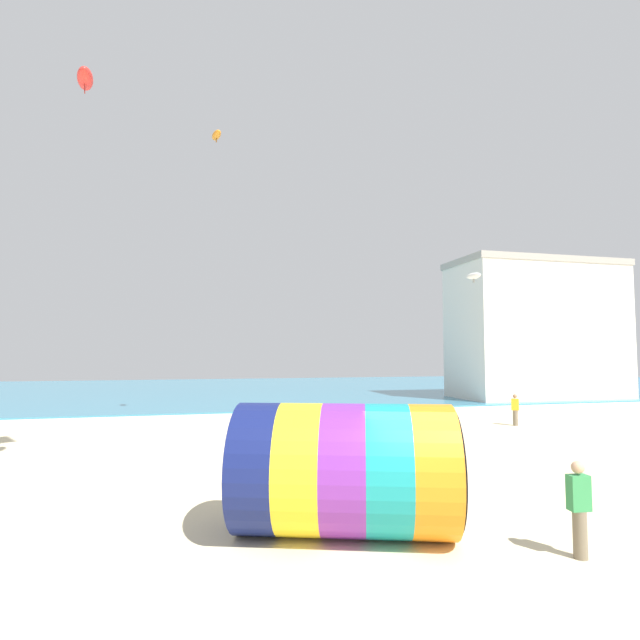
% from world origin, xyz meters
% --- Properties ---
extents(ground_plane, '(120.00, 120.00, 0.00)m').
position_xyz_m(ground_plane, '(0.00, 0.00, 0.00)').
color(ground_plane, beige).
extents(sea, '(120.00, 40.00, 0.10)m').
position_xyz_m(sea, '(0.00, 41.79, 0.05)').
color(sea, teal).
rests_on(sea, ground).
extents(giant_inflatable_tube, '(4.90, 3.83, 2.60)m').
position_xyz_m(giant_inflatable_tube, '(-1.43, 0.84, 1.30)').
color(giant_inflatable_tube, navy).
rests_on(giant_inflatable_tube, ground).
extents(kite_handler, '(0.38, 0.26, 1.69)m').
position_xyz_m(kite_handler, '(2.26, -1.25, 0.86)').
color(kite_handler, '#726651').
rests_on(kite_handler, ground).
extents(kite_orange_parafoil, '(0.65, 1.22, 0.60)m').
position_xyz_m(kite_orange_parafoil, '(-3.50, 17.63, 15.29)').
color(kite_orange_parafoil, orange).
extents(kite_red_parafoil, '(0.66, 1.19, 0.62)m').
position_xyz_m(kite_red_parafoil, '(-7.42, 5.29, 11.05)').
color(kite_red_parafoil, red).
extents(kite_white_parafoil, '(0.59, 1.00, 0.52)m').
position_xyz_m(kite_white_parafoil, '(8.76, 12.74, 7.40)').
color(kite_white_parafoil, white).
extents(bystander_near_water, '(0.33, 0.41, 1.57)m').
position_xyz_m(bystander_near_water, '(-0.42, 6.20, 0.79)').
color(bystander_near_water, '#383D56').
rests_on(bystander_near_water, ground).
extents(bystander_mid_beach, '(0.42, 0.39, 1.57)m').
position_xyz_m(bystander_mid_beach, '(11.25, 13.24, 0.79)').
color(bystander_mid_beach, '#726651').
rests_on(bystander_mid_beach, ground).
extents(promenade_building, '(13.56, 6.23, 11.07)m').
position_xyz_m(promenade_building, '(22.30, 25.88, 5.54)').
color(promenade_building, silver).
rests_on(promenade_building, ground).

